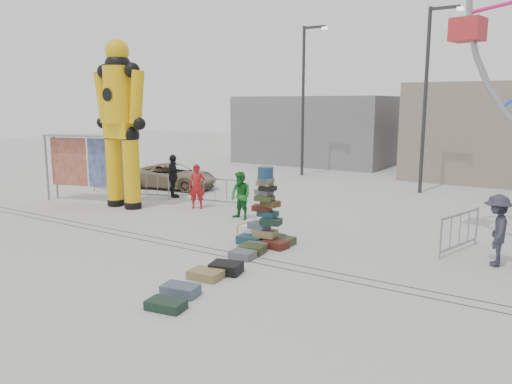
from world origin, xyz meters
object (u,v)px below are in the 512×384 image
Objects in this scene: suitcase_tower at (266,223)px; pedestrian_black at (173,176)px; banner_scaffold at (87,152)px; barricade_dummy_c at (215,191)px; pedestrian_grey at (497,230)px; crash_test_dummy at (120,118)px; steamer_trunk at (254,233)px; barricade_wheel_front at (460,232)px; barricade_dummy_b at (147,186)px; pedestrian_red at (197,186)px; lamp_post_left at (305,94)px; pedestrian_green at (241,196)px; barricade_dummy_a at (106,181)px; lamp_post_right at (428,91)px; parked_suv at (173,176)px.

pedestrian_black is (-7.05, 3.99, 0.29)m from suitcase_tower.
barricade_dummy_c is at bearing 9.98° from banner_scaffold.
crash_test_dummy is at bearing -97.10° from pedestrian_grey.
barricade_dummy_c is (2.76, 2.19, -2.88)m from crash_test_dummy.
suitcase_tower is 0.75m from steamer_trunk.
banner_scaffold reaches higher than barricade_wheel_front.
barricade_dummy_b is 3.33m from barricade_dummy_c.
lamp_post_left is at bearing 63.11° from pedestrian_red.
pedestrian_green is at bearing -43.89° from pedestrian_red.
barricade_dummy_a is 15.14m from barricade_wheel_front.
lamp_post_left reaches higher than pedestrian_red.
crash_test_dummy is 3.25× the size of barricade_wheel_front.
lamp_post_right is 2.11× the size of banner_scaffold.
pedestrian_red is at bearing 148.65° from suitcase_tower.
pedestrian_black reaches higher than barricade_dummy_a.
lamp_post_right is 11.60m from suitcase_tower.
banner_scaffold is at bearing 170.15° from suitcase_tower.
suitcase_tower is 8.53m from barricade_dummy_b.
pedestrian_grey reaches higher than pedestrian_red.
lamp_post_left is 10.67m from pedestrian_red.
banner_scaffold is 7.14m from pedestrian_green.
crash_test_dummy is (-8.96, -9.36, -1.05)m from lamp_post_right.
banner_scaffold reaches higher than parked_suv.
barricade_dummy_c reaches higher than steamer_trunk.
steamer_trunk is at bearing -86.11° from pedestrian_grey.
lamp_post_left is 10.01m from barricade_dummy_c.
pedestrian_green reaches higher than barricade_dummy_a.
barricade_dummy_a and barricade_dummy_c have the same top height.
pedestrian_black reaches higher than barricade_dummy_b.
lamp_post_left is 3.58× the size of suitcase_tower.
barricade_wheel_front is 1.17× the size of pedestrian_red.
lamp_post_left is 4.68× the size of pedestrian_red.
lamp_post_left is 9.67m from pedestrian_black.
lamp_post_left reaches higher than parked_suv.
banner_scaffold reaches higher than pedestrian_black.
lamp_post_right is 1.00× the size of lamp_post_left.
pedestrian_grey reaches higher than barricade_dummy_a.
steamer_trunk is 0.51× the size of pedestrian_red.
pedestrian_black is (0.84, 0.75, 0.37)m from barricade_dummy_b.
steamer_trunk is 0.44× the size of barricade_dummy_c.
barricade_dummy_a is at bearing 165.76° from steamer_trunk.
crash_test_dummy reaches higher than pedestrian_grey.
banner_scaffold is (-10.99, -9.36, -2.44)m from lamp_post_right.
barricade_dummy_c is (-4.58, 3.65, -0.08)m from suitcase_tower.
pedestrian_green reaches higher than parked_suv.
barricade_dummy_b is 1.19m from pedestrian_black.
lamp_post_left reaches higher than barricade_wheel_front.
barricade_dummy_a is at bearing 163.51° from barricade_dummy_b.
crash_test_dummy is 5.31m from parked_suv.
barricade_dummy_c is 1.00× the size of barricade_wheel_front.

